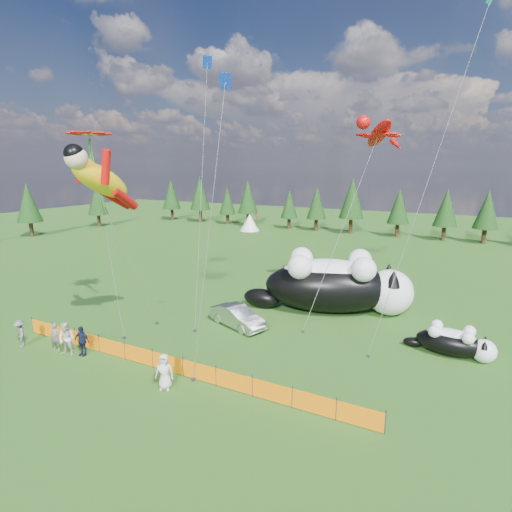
{
  "coord_description": "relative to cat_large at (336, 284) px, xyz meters",
  "views": [
    {
      "loc": [
        12.8,
        -17.87,
        10.57
      ],
      "look_at": [
        1.61,
        4.0,
        4.99
      ],
      "focal_mm": 28.0,
      "sensor_mm": 36.0,
      "label": 1
    }
  ],
  "objects": [
    {
      "name": "spectator_e",
      "position": [
        -4.34,
        -14.07,
        -1.23
      ],
      "size": [
        1.04,
        0.87,
        1.81
      ],
      "primitive_type": "imported",
      "rotation": [
        0.0,
        0.0,
        0.39
      ],
      "color": "silver",
      "rests_on": "ground"
    },
    {
      "name": "superhero_kite",
      "position": [
        -10.55,
        -11.34,
        7.64
      ],
      "size": [
        4.46,
        5.86,
        12.16
      ],
      "color": "yellow",
      "rests_on": "ground"
    },
    {
      "name": "spectator_d",
      "position": [
        -15.03,
        -14.34,
        -1.32
      ],
      "size": [
        1.19,
        0.95,
        1.64
      ],
      "primitive_type": "imported",
      "rotation": [
        0.0,
        0.0,
        -0.44
      ],
      "color": "slate",
      "rests_on": "ground"
    },
    {
      "name": "gecko_kite",
      "position": [
        1.73,
        3.42,
        10.71
      ],
      "size": [
        5.62,
        11.8,
        15.32
      ],
      "color": "red",
      "rests_on": "ground"
    },
    {
      "name": "festival_tents",
      "position": [
        5.74,
        30.26,
        -0.74
      ],
      "size": [
        50.0,
        3.2,
        2.8
      ],
      "primitive_type": null,
      "color": "white",
      "rests_on": "ground"
    },
    {
      "name": "car",
      "position": [
        -5.02,
        -5.8,
        -1.43
      ],
      "size": [
        4.52,
        2.91,
        1.41
      ],
      "primitive_type": "imported",
      "rotation": [
        0.0,
        0.0,
        1.21
      ],
      "color": "#BAB9BF",
      "rests_on": "ground"
    },
    {
      "name": "safety_fence",
      "position": [
        -5.26,
        -12.74,
        -1.63
      ],
      "size": [
        22.06,
        0.06,
        1.1
      ],
      "color": "#262626",
      "rests_on": "ground"
    },
    {
      "name": "spectator_c",
      "position": [
        -10.81,
        -13.44,
        -1.26
      ],
      "size": [
        1.07,
        0.62,
        1.75
      ],
      "primitive_type": "imported",
      "rotation": [
        0.0,
        0.0,
        0.1
      ],
      "color": "#151C3A",
      "rests_on": "ground"
    },
    {
      "name": "tree_line",
      "position": [
        -5.26,
        35.26,
        1.86
      ],
      "size": [
        90.0,
        4.0,
        8.0
      ],
      "primitive_type": null,
      "color": "black",
      "rests_on": "ground"
    },
    {
      "name": "spectator_b",
      "position": [
        -11.57,
        -13.83,
        -1.16
      ],
      "size": [
        1.06,
        0.78,
        1.96
      ],
      "primitive_type": "imported",
      "rotation": [
        0.0,
        0.0,
        0.25
      ],
      "color": "silver",
      "rests_on": "ground"
    },
    {
      "name": "diamond_kite_c",
      "position": [
        -2.34,
        -11.5,
        11.23
      ],
      "size": [
        1.84,
        1.77,
        14.9
      ],
      "color": "#0B2FAA",
      "rests_on": "ground"
    },
    {
      "name": "diamond_kite_b",
      "position": [
        7.58,
        -2.02,
        15.54
      ],
      "size": [
        4.43,
        5.17,
        20.07
      ],
      "color": "#0B8D84",
      "rests_on": "ground"
    },
    {
      "name": "diamond_kite_a",
      "position": [
        -8.86,
        -2.97,
        14.68
      ],
      "size": [
        2.44,
        5.62,
        18.6
      ],
      "color": "#0B2FAA",
      "rests_on": "ground"
    },
    {
      "name": "cat_small",
      "position": [
        8.0,
        -3.86,
        -1.3
      ],
      "size": [
        4.88,
        1.98,
        1.76
      ],
      "rotation": [
        0.0,
        0.0,
        -0.08
      ],
      "color": "black",
      "rests_on": "ground"
    },
    {
      "name": "spectator_a",
      "position": [
        -12.73,
        -13.7,
        -1.31
      ],
      "size": [
        0.7,
        0.57,
        1.65
      ],
      "primitive_type": "imported",
      "rotation": [
        0.0,
        0.0,
        0.32
      ],
      "color": "slate",
      "rests_on": "ground"
    },
    {
      "name": "ground",
      "position": [
        -5.26,
        -9.74,
        -2.14
      ],
      "size": [
        160.0,
        160.0,
        0.0
      ],
      "primitive_type": "plane",
      "color": "#123609",
      "rests_on": "ground"
    },
    {
      "name": "flower_kite",
      "position": [
        -13.35,
        -9.46,
        10.2
      ],
      "size": [
        4.72,
        3.29,
        12.78
      ],
      "color": "red",
      "rests_on": "ground"
    },
    {
      "name": "cat_large",
      "position": [
        0.0,
        0.0,
        0.0
      ],
      "size": [
        12.14,
        7.03,
        4.5
      ],
      "rotation": [
        0.0,
        0.0,
        0.32
      ],
      "color": "black",
      "rests_on": "ground"
    }
  ]
}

